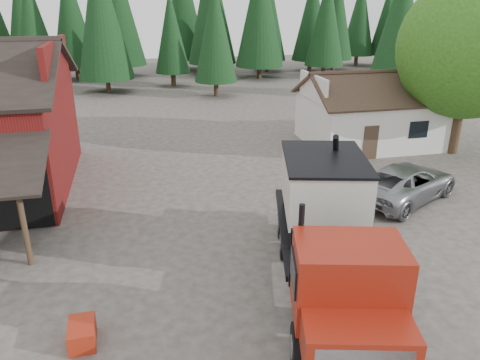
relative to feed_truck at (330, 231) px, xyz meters
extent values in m
plane|color=#473F38|center=(-4.02, 1.67, -2.15)|extent=(120.00, 120.00, 0.00)
cube|color=#5E150F|center=(-9.02, 11.67, 3.85)|extent=(0.25, 7.00, 2.00)
cylinder|color=#382619|center=(-9.62, 3.77, -0.75)|extent=(0.20, 0.20, 2.80)
cube|color=silver|center=(8.98, 14.67, -0.65)|extent=(8.00, 6.00, 3.00)
cube|color=#38281E|center=(8.98, 13.17, 1.60)|extent=(8.60, 3.42, 1.80)
cube|color=#38281E|center=(8.98, 16.17, 1.60)|extent=(8.60, 3.42, 1.80)
cube|color=silver|center=(4.98, 14.67, 1.60)|extent=(0.20, 4.20, 1.50)
cube|color=silver|center=(12.98, 14.67, 1.60)|extent=(0.20, 4.20, 1.50)
cube|color=#38281E|center=(7.48, 11.65, -1.15)|extent=(0.90, 0.06, 2.00)
cube|color=black|center=(10.48, 11.65, -0.55)|extent=(1.20, 0.06, 1.00)
cylinder|color=#382619|center=(12.98, 11.67, -0.55)|extent=(0.60, 0.60, 3.20)
sphere|color=#245713|center=(12.98, 11.67, 4.05)|extent=(8.00, 8.00, 8.00)
sphere|color=#245713|center=(11.78, 12.47, 2.85)|extent=(4.40, 4.40, 4.40)
cylinder|color=#382619|center=(1.98, 31.67, -1.35)|extent=(0.44, 0.44, 1.60)
cone|color=black|center=(1.98, 31.67, 3.75)|extent=(3.96, 3.96, 9.00)
cylinder|color=#382619|center=(17.98, 27.67, -1.35)|extent=(0.44, 0.44, 1.60)
cone|color=black|center=(17.98, 27.67, 4.75)|extent=(4.84, 4.84, 11.00)
cylinder|color=#382619|center=(-8.02, 35.67, -1.35)|extent=(0.44, 0.44, 1.60)
cone|color=black|center=(-8.02, 35.67, 5.25)|extent=(5.28, 5.28, 12.00)
cylinder|color=black|center=(-1.96, -2.98, -1.53)|extent=(0.68, 1.28, 1.22)
cylinder|color=black|center=(0.30, -3.55, -1.53)|extent=(0.68, 1.28, 1.22)
cylinder|color=black|center=(-0.66, 2.20, -1.53)|extent=(0.68, 1.28, 1.22)
cylinder|color=black|center=(1.61, 1.63, -1.53)|extent=(0.68, 1.28, 1.22)
cylinder|color=black|center=(-0.28, 3.71, -1.53)|extent=(0.68, 1.28, 1.22)
cylinder|color=black|center=(1.99, 3.14, -1.53)|extent=(0.68, 1.28, 1.22)
cube|color=black|center=(0.04, 0.19, -1.09)|extent=(3.53, 9.57, 0.44)
cube|color=maroon|center=(-1.06, -4.18, -0.48)|extent=(2.78, 2.01, 0.95)
cube|color=maroon|center=(-0.71, -2.78, 0.13)|extent=(3.05, 2.49, 2.06)
cube|color=black|center=(-0.93, -3.64, 0.47)|extent=(2.29, 0.66, 1.00)
cylinder|color=black|center=(-1.54, -1.54, 0.75)|extent=(0.19, 0.19, 2.00)
cube|color=black|center=(-0.44, -1.70, 0.08)|extent=(2.67, 0.80, 1.78)
cube|color=black|center=(0.42, 1.70, -0.79)|extent=(4.33, 6.95, 0.18)
cube|color=beige|center=(0.42, 1.70, 0.86)|extent=(3.38, 4.18, 1.78)
cone|color=beige|center=(0.42, 1.70, -0.25)|extent=(2.97, 2.97, 0.78)
cube|color=black|center=(0.42, 1.70, 1.77)|extent=(3.51, 4.32, 0.09)
cylinder|color=black|center=(1.45, 3.04, 0.75)|extent=(1.37, 2.25, 3.39)
cube|color=maroon|center=(0.43, 4.45, -0.48)|extent=(0.86, 1.03, 0.50)
cylinder|color=silver|center=(0.71, -2.39, -1.20)|extent=(0.88, 1.23, 0.62)
imported|color=#94969B|center=(6.36, 6.05, -1.32)|extent=(6.55, 5.28, 1.66)
cube|color=#9B2410|center=(-7.46, -0.86, -1.85)|extent=(0.74, 1.13, 0.60)
camera|label=1|loc=(-5.51, -11.87, 6.76)|focal=35.00mm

